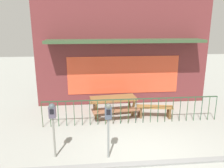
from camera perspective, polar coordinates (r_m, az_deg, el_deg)
name	(u,v)px	position (r m, az deg, el deg)	size (l,w,h in m)	color
ground	(144,152)	(6.92, 8.12, -16.64)	(40.00, 40.00, 0.00)	#9B9D95
pub_storefront	(123,51)	(10.26, 2.85, 8.29)	(7.72, 1.49, 4.79)	#48280D
patio_fence_front	(132,107)	(8.36, 5.11, -5.68)	(6.51, 0.04, 0.97)	#29432C
picnic_table_left	(113,102)	(8.99, 0.35, -4.44)	(1.94, 1.55, 0.79)	brown
patio_bench	(155,109)	(9.08, 10.69, -6.25)	(1.43, 0.56, 0.48)	olive
parking_meter_near	(53,116)	(6.28, -14.75, -7.87)	(0.18, 0.17, 1.58)	gray
parking_meter_far	(108,116)	(6.06, -0.95, -8.19)	(0.18, 0.17, 1.59)	gray
curb_edge	(149,164)	(6.44, 9.40, -19.35)	(10.81, 0.20, 0.11)	gray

